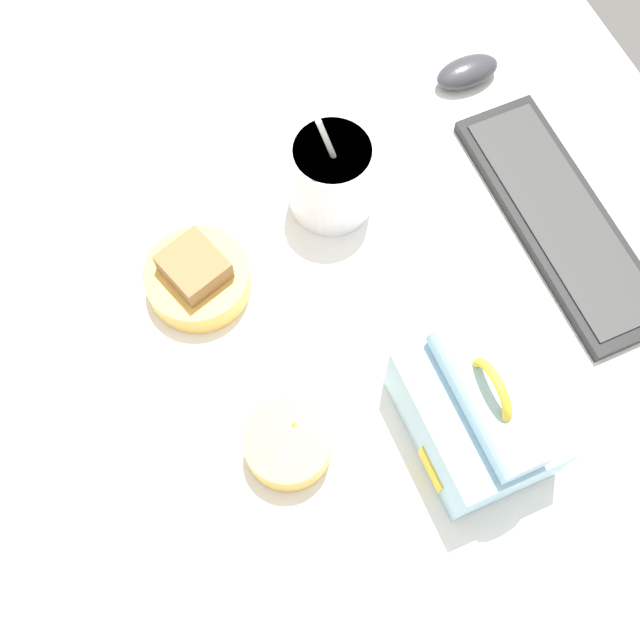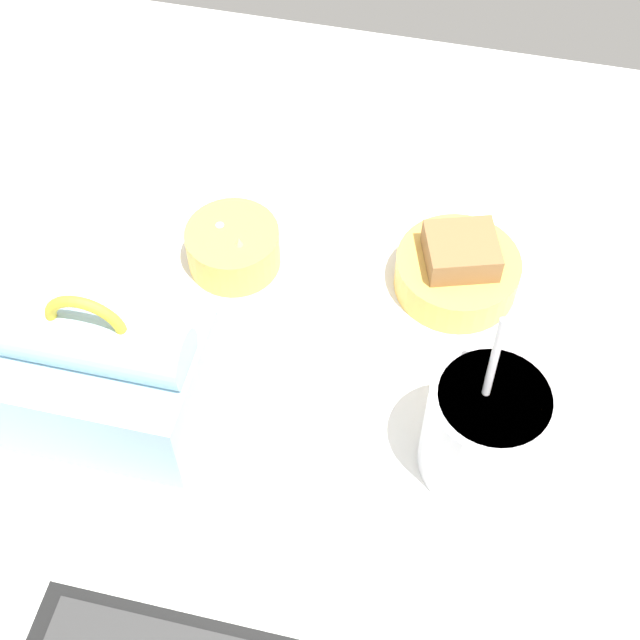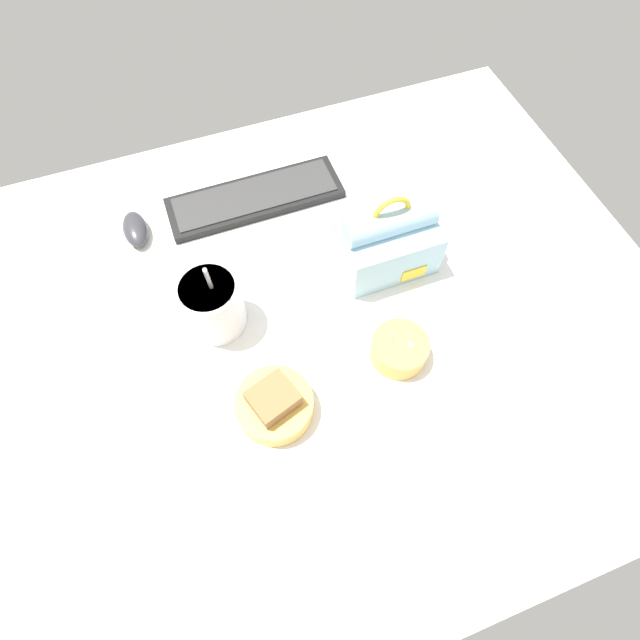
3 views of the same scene
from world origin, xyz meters
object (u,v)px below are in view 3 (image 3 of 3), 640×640
bento_bowl_sandwich (274,404)px  soup_cup (213,304)px  keyboard (255,198)px  bento_bowl_snacks (399,349)px  lunch_bag (386,240)px  computer_mouse (135,229)px

bento_bowl_sandwich → soup_cup: bearing=103.3°
keyboard → soup_cup: size_ratio=1.91×
keyboard → bento_bowl_snacks: bento_bowl_snacks is taller
keyboard → lunch_bag: 31.28cm
keyboard → computer_mouse: bearing=-179.2°
soup_cup → bento_bowl_sandwich: soup_cup is taller
bento_bowl_snacks → bento_bowl_sandwich: bearing=-174.7°
keyboard → bento_bowl_snacks: 46.08cm
keyboard → bento_bowl_sandwich: (-10.20, -46.21, 1.67)cm
soup_cup → bento_bowl_sandwich: bearing=-76.7°
lunch_bag → bento_bowl_snacks: 21.50cm
keyboard → computer_mouse: size_ratio=4.00×
bento_bowl_snacks → soup_cup: bearing=147.7°
computer_mouse → bento_bowl_snacks: bearing=-48.1°
computer_mouse → bento_bowl_sandwich: bearing=-71.5°
soup_cup → bento_bowl_sandwich: 21.10cm
keyboard → soup_cup: bearing=-120.0°
bento_bowl_sandwich → bento_bowl_snacks: bento_bowl_sandwich is taller
bento_bowl_sandwich → computer_mouse: size_ratio=1.40×
lunch_bag → bento_bowl_sandwich: 37.58cm
keyboard → lunch_bag: lunch_bag is taller
soup_cup → computer_mouse: soup_cup is taller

